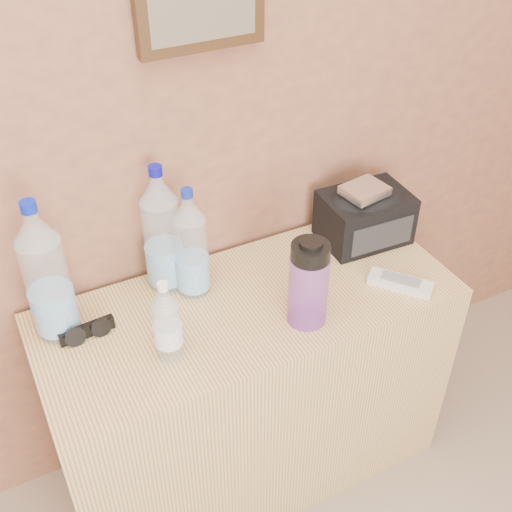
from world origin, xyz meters
The scene contains 10 objects.
dresser centered at (0.41, 1.75, 0.34)m, with size 1.10×0.46×0.69m, color #9C7C58.
pet_large_a centered at (-0.05, 1.87, 0.85)m, with size 0.10×0.10×0.37m.
pet_large_b centered at (0.25, 1.92, 0.84)m, with size 0.10×0.10×0.36m.
pet_large_c centered at (0.30, 1.86, 0.82)m, with size 0.08×0.08×0.31m.
pet_small centered at (0.16, 1.67, 0.78)m, with size 0.06×0.06×0.22m.
nalgene_bottle centered at (0.51, 1.63, 0.80)m, with size 0.10×0.10×0.24m.
sunglasses centered at (0.01, 1.82, 0.70)m, with size 0.14×0.05×0.04m, color black, non-canonical shape.
ac_remote centered at (0.80, 1.62, 0.70)m, with size 0.17×0.05×0.02m, color white.
toiletry_bag centered at (0.83, 1.85, 0.77)m, with size 0.24×0.17×0.16m, color black, non-canonical shape.
foil_packet centered at (0.81, 1.84, 0.86)m, with size 0.11×0.10×0.02m, color white.
Camera 1 is at (-0.14, 0.64, 1.80)m, focal length 45.00 mm.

